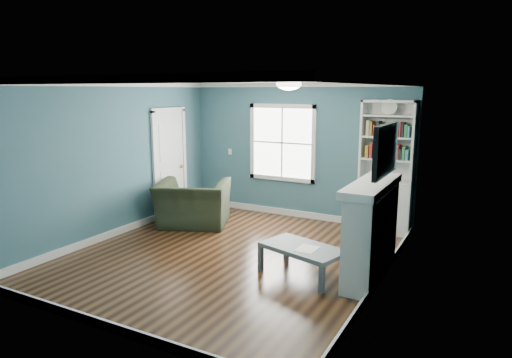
% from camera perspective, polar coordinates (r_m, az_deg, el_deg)
% --- Properties ---
extents(floor, '(5.00, 5.00, 0.00)m').
position_cam_1_polar(floor, '(7.01, -3.32, -9.53)').
color(floor, black).
rests_on(floor, ground).
extents(room_walls, '(5.00, 5.00, 5.00)m').
position_cam_1_polar(room_walls, '(6.62, -3.47, 3.39)').
color(room_walls, '#325E6D').
rests_on(room_walls, ground).
extents(trim, '(4.50, 5.00, 2.60)m').
position_cam_1_polar(trim, '(6.68, -3.43, 0.45)').
color(trim, white).
rests_on(trim, ground).
extents(window, '(1.40, 0.06, 1.50)m').
position_cam_1_polar(window, '(8.95, 3.30, 4.54)').
color(window, white).
rests_on(window, room_walls).
extents(bookshelf, '(0.90, 0.35, 2.31)m').
position_cam_1_polar(bookshelf, '(8.20, 15.91, -0.19)').
color(bookshelf, silver).
rests_on(bookshelf, ground).
extents(fireplace, '(0.44, 1.58, 1.30)m').
position_cam_1_polar(fireplace, '(6.21, 14.30, -6.40)').
color(fireplace, black).
rests_on(fireplace, ground).
extents(tv, '(0.06, 1.10, 0.65)m').
position_cam_1_polar(tv, '(5.96, 15.93, 3.52)').
color(tv, black).
rests_on(tv, fireplace).
extents(door, '(0.12, 0.98, 2.17)m').
position_cam_1_polar(door, '(9.10, -10.72, 2.08)').
color(door, silver).
rests_on(door, ground).
extents(ceiling_fixture, '(0.38, 0.38, 0.15)m').
position_cam_1_polar(ceiling_fixture, '(6.23, 4.14, 11.82)').
color(ceiling_fixture, white).
rests_on(ceiling_fixture, room_walls).
extents(light_switch, '(0.08, 0.01, 0.12)m').
position_cam_1_polar(light_switch, '(9.55, -3.26, 3.44)').
color(light_switch, white).
rests_on(light_switch, room_walls).
extents(recliner, '(1.48, 1.24, 1.10)m').
position_cam_1_polar(recliner, '(8.45, -7.90, -2.14)').
color(recliner, black).
rests_on(recliner, ground).
extents(coffee_table, '(1.23, 0.89, 0.40)m').
position_cam_1_polar(coffee_table, '(6.23, 5.87, -8.83)').
color(coffee_table, '#4E565E').
rests_on(coffee_table, ground).
extents(paper_sheet, '(0.26, 0.33, 0.00)m').
position_cam_1_polar(paper_sheet, '(6.12, 6.41, -8.66)').
color(paper_sheet, white).
rests_on(paper_sheet, coffee_table).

